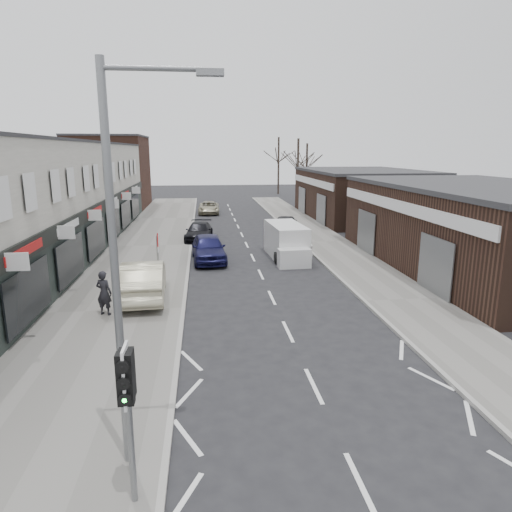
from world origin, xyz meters
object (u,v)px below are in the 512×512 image
object	(u,v)px
street_lamp	(123,252)
warning_sign	(158,244)
sedan_on_pavement	(144,279)
parked_car_left_a	(209,248)
white_van	(287,242)
parked_car_right_b	(286,225)
parked_car_left_c	(209,208)
parked_car_left_b	(199,232)
parked_car_right_a	(287,243)
traffic_light	(127,389)
pedestrian	(104,293)

from	to	relation	value
street_lamp	warning_sign	world-z (taller)	street_lamp
sedan_on_pavement	parked_car_left_a	bearing A→B (deg)	-115.94
white_van	parked_car_right_b	bearing A→B (deg)	76.65
street_lamp	warning_sign	size ratio (longest dim) A/B	2.96
sedan_on_pavement	parked_car_left_c	xyz separation A→B (m)	(3.27, 28.44, -0.33)
parked_car_left_c	parked_car_right_b	xyz separation A→B (m)	(5.91, -12.92, 0.14)
parked_car_left_a	parked_car_left_b	xyz separation A→B (m)	(-0.62, 6.65, -0.15)
parked_car_left_a	parked_car_right_b	xyz separation A→B (m)	(6.23, 8.42, -0.02)
parked_car_right_a	parked_car_right_b	size ratio (longest dim) A/B	1.08
warning_sign	parked_car_right_a	distance (m)	9.74
parked_car_left_c	parked_car_right_a	size ratio (longest dim) A/B	0.93
parked_car_left_b	traffic_light	bearing A→B (deg)	-86.97
traffic_light	parked_car_right_a	world-z (taller)	traffic_light
pedestrian	sedan_on_pavement	bearing A→B (deg)	-102.06
traffic_light	sedan_on_pavement	world-z (taller)	traffic_light
pedestrian	parked_car_right_b	bearing A→B (deg)	-100.04
white_van	sedan_on_pavement	xyz separation A→B (m)	(-7.76, -7.44, -0.02)
parked_car_right_b	parked_car_left_a	bearing A→B (deg)	59.09
parked_car_left_a	sedan_on_pavement	bearing A→B (deg)	-115.83
pedestrian	parked_car_left_b	xyz separation A→B (m)	(3.63, 15.74, -0.37)
white_van	parked_car_left_b	world-z (taller)	white_van
traffic_light	sedan_on_pavement	size ratio (longest dim) A/B	0.60
street_lamp	parked_car_left_a	bearing A→B (deg)	84.37
pedestrian	parked_car_right_a	distance (m)	13.53
warning_sign	parked_car_right_b	bearing A→B (deg)	57.91
parked_car_left_a	parked_car_left_c	world-z (taller)	parked_car_left_a
white_van	parked_car_right_b	world-z (taller)	white_van
street_lamp	sedan_on_pavement	size ratio (longest dim) A/B	1.55
white_van	sedan_on_pavement	size ratio (longest dim) A/B	1.06
white_van	parked_car_left_c	size ratio (longest dim) A/B	1.19
white_van	parked_car_left_a	xyz separation A→B (m)	(-4.81, -0.34, -0.18)
warning_sign	parked_car_left_c	size ratio (longest dim) A/B	0.59
parked_car_left_b	parked_car_right_a	xyz separation A→B (m)	(5.55, -5.80, 0.16)
sedan_on_pavement	parked_car_left_c	size ratio (longest dim) A/B	1.12
white_van	parked_car_left_a	bearing A→B (deg)	-179.27
parked_car_left_a	parked_car_left_b	bearing A→B (deg)	92.12
traffic_light	white_van	xyz separation A→B (m)	(6.47, 19.75, -1.43)
white_van	parked_car_right_a	size ratio (longest dim) A/B	1.10
white_van	warning_sign	bearing A→B (deg)	-144.94
street_lamp	parked_car_right_a	size ratio (longest dim) A/B	1.62
parked_car_left_a	parked_car_right_a	bearing A→B (deg)	6.49
street_lamp	sedan_on_pavement	world-z (taller)	street_lamp
sedan_on_pavement	parked_car_left_b	xyz separation A→B (m)	(2.34, 13.74, -0.31)
parked_car_right_a	white_van	bearing A→B (deg)	70.42
traffic_light	parked_car_left_b	bearing A→B (deg)	87.69
street_lamp	traffic_light	bearing A→B (deg)	-84.12
traffic_light	parked_car_left_c	world-z (taller)	traffic_light
traffic_light	parked_car_left_b	size ratio (longest dim) A/B	0.69
traffic_light	warning_sign	world-z (taller)	traffic_light
parked_car_right_a	parked_car_right_b	xyz separation A→B (m)	(1.30, 7.58, -0.03)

